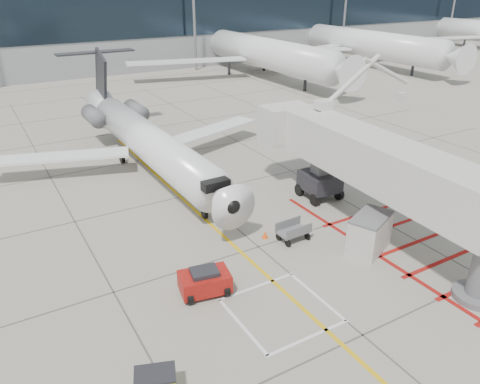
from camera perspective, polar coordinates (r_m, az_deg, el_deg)
ground_plane at (r=22.95m, az=7.72°, el=-11.15°), size 260.00×260.00×0.00m
regional_jet at (r=32.90m, az=-9.84°, el=7.38°), size 22.95×28.82×7.50m
jet_bridge at (r=26.20m, az=17.61°, el=1.84°), size 9.68×18.87×7.38m
pushback_tug at (r=21.93m, az=-4.33°, el=-10.74°), size 2.52×1.84×1.34m
baggage_cart at (r=26.17m, az=6.52°, el=-4.76°), size 1.80×1.18×1.11m
ground_power_unit at (r=25.75m, az=15.51°, el=-4.89°), size 3.00×2.43×2.06m
cone_nose at (r=23.41m, az=-3.69°, el=-9.33°), size 0.40×0.40×0.56m
cone_side at (r=26.40m, az=3.07°, el=-5.18°), size 0.31×0.31×0.43m
terminal_building at (r=87.40m, az=-16.68°, el=19.61°), size 180.00×28.00×14.00m
terminal_glass_band at (r=73.85m, az=-13.79°, el=19.92°), size 180.00×0.10×6.00m
bg_aircraft_c at (r=71.52m, az=1.77°, el=19.01°), size 37.42×41.57×12.47m
bg_aircraft_d at (r=83.69m, az=14.09°, el=19.18°), size 37.45×41.61×12.48m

